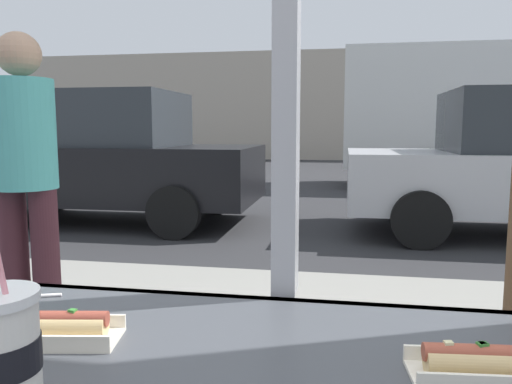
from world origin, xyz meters
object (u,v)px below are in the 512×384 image
Objects in this scene: hotdog_tray_far at (38,328)px; box_truck at (511,113)px; parked_car_black at (103,158)px; pedestrian at (25,171)px.

hotdog_tray_far is 11.63m from box_truck.
parked_car_black reaches higher than pedestrian.
box_truck is (6.76, 5.12, 0.73)m from parked_car_black.
pedestrian is (1.68, -4.17, 0.19)m from parked_car_black.
parked_car_black is at bearing -142.85° from box_truck.
hotdog_tray_far is 6.44m from parked_car_black.
pedestrian is at bearing 124.77° from hotdog_tray_far.
pedestrian is (-1.13, 1.63, 0.11)m from hotdog_tray_far.
pedestrian is at bearing -68.04° from parked_car_black.
box_truck is (3.95, 10.92, 0.65)m from hotdog_tray_far.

